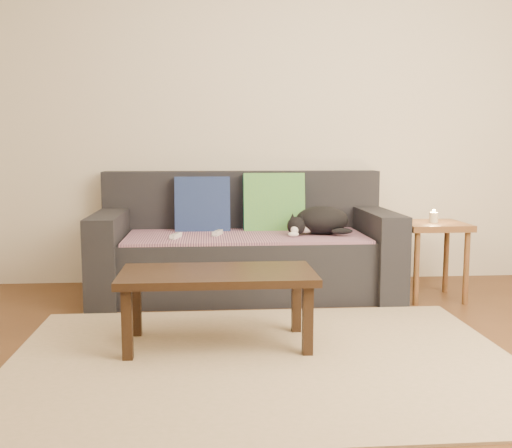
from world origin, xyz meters
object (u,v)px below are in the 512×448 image
object	(u,v)px
sofa	(245,251)
side_table	(433,236)
wii_remote_b	(217,233)
cat	(320,221)
wii_remote_a	(176,236)
coffee_table	(218,281)

from	to	relation	value
sofa	side_table	xyz separation A→B (m)	(1.29, -0.27, 0.13)
sofa	side_table	size ratio (longest dim) A/B	3.92
side_table	wii_remote_b	bearing A→B (deg)	173.39
cat	wii_remote_a	bearing A→B (deg)	-158.13
wii_remote_b	coffee_table	xyz separation A→B (m)	(-0.02, -1.08, -0.10)
cat	wii_remote_b	bearing A→B (deg)	-165.34
cat	wii_remote_a	xyz separation A→B (m)	(-1.01, -0.11, -0.08)
side_table	sofa	bearing A→B (deg)	168.11
wii_remote_a	wii_remote_b	distance (m)	0.31
wii_remote_a	coffee_table	xyz separation A→B (m)	(0.27, -0.96, -0.10)
sofa	wii_remote_a	size ratio (longest dim) A/B	14.00
wii_remote_a	side_table	size ratio (longest dim) A/B	0.28
sofa	wii_remote_a	bearing A→B (deg)	-155.52
sofa	cat	distance (m)	0.58
cat	wii_remote_b	xyz separation A→B (m)	(-0.72, 0.01, -0.08)
side_table	coffee_table	distance (m)	1.76
wii_remote_a	side_table	distance (m)	1.77
wii_remote_a	wii_remote_b	bearing A→B (deg)	-49.91
side_table	cat	bearing A→B (deg)	168.39
side_table	coffee_table	size ratio (longest dim) A/B	0.53
cat	wii_remote_b	size ratio (longest dim) A/B	3.27
sofa	cat	bearing A→B (deg)	-12.31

